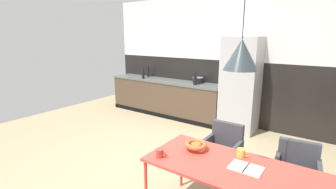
{
  "coord_description": "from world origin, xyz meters",
  "views": [
    {
      "loc": [
        2.02,
        -2.66,
        2.0
      ],
      "look_at": [
        -0.35,
        0.68,
        1.03
      ],
      "focal_mm": 26.64,
      "sensor_mm": 36.0,
      "label": 1
    }
  ],
  "objects": [
    {
      "name": "pendant_lamp_over_table_near",
      "position": [
        1.24,
        -0.43,
        1.84
      ],
      "size": [
        0.32,
        0.32,
        1.16
      ],
      "color": "black"
    },
    {
      "name": "armchair_near_window",
      "position": [
        0.77,
        0.47,
        0.5
      ],
      "size": [
        0.49,
        0.47,
        0.79
      ],
      "rotation": [
        0.0,
        0.0,
        3.14
      ],
      "color": "#3C3E40",
      "rests_on": "ground"
    },
    {
      "name": "refrigerator_column",
      "position": [
        0.29,
        2.39,
        0.99
      ],
      "size": [
        0.73,
        0.6,
        1.99
      ],
      "primitive_type": "cube",
      "color": "#ADAFB2",
      "rests_on": "ground"
    },
    {
      "name": "mug_white_ceramic",
      "position": [
        0.52,
        -0.7,
        0.77
      ],
      "size": [
        0.13,
        0.09,
        0.09
      ],
      "color": "#B23D33",
      "rests_on": "dining_table"
    },
    {
      "name": "back_wall_splashback_dark",
      "position": [
        0.0,
        2.75,
        0.73
      ],
      "size": [
        6.7,
        0.12,
        1.45
      ],
      "primitive_type": "cube",
      "color": "black",
      "rests_on": "ground"
    },
    {
      "name": "open_book",
      "position": [
        1.36,
        -0.41,
        0.73
      ],
      "size": [
        0.31,
        0.23,
        0.02
      ],
      "color": "white",
      "rests_on": "dining_table"
    },
    {
      "name": "kitchen_counter",
      "position": [
        -1.65,
        2.39,
        0.45
      ],
      "size": [
        3.14,
        0.63,
        0.9
      ],
      "color": "brown",
      "rests_on": "ground"
    },
    {
      "name": "bottle_wine_green",
      "position": [
        -2.26,
        2.25,
        1.01
      ],
      "size": [
        0.07,
        0.07,
        0.29
      ],
      "color": "black",
      "rests_on": "kitchen_counter"
    },
    {
      "name": "bottle_oil_tall",
      "position": [
        -0.72,
        2.27,
        1.01
      ],
      "size": [
        0.07,
        0.07,
        0.29
      ],
      "color": "black",
      "rests_on": "kitchen_counter"
    },
    {
      "name": "cooking_pot",
      "position": [
        -0.78,
        2.52,
        0.97
      ],
      "size": [
        0.25,
        0.25,
        0.16
      ],
      "color": "black",
      "rests_on": "kitchen_counter"
    },
    {
      "name": "back_wall_panel_upper",
      "position": [
        0.0,
        2.75,
        2.18
      ],
      "size": [
        6.7,
        0.12,
        1.45
      ],
      "primitive_type": "cube",
      "color": "white",
      "rests_on": "back_wall_splashback_dark"
    },
    {
      "name": "dining_table",
      "position": [
        1.24,
        -0.45,
        0.68
      ],
      "size": [
        1.76,
        0.81,
        0.73
      ],
      "color": "#D94539",
      "rests_on": "ground"
    },
    {
      "name": "armchair_by_stool",
      "position": [
        1.72,
        0.39,
        0.51
      ],
      "size": [
        0.54,
        0.52,
        0.77
      ],
      "rotation": [
        0.0,
        0.0,
        3.27
      ],
      "color": "#3C3E40",
      "rests_on": "ground"
    },
    {
      "name": "ground_plane",
      "position": [
        0.0,
        0.0,
        0.0
      ],
      "size": [
        8.71,
        8.71,
        0.0
      ],
      "primitive_type": "plane",
      "color": "tan"
    },
    {
      "name": "fruit_bowl",
      "position": [
        0.75,
        -0.33,
        0.79
      ],
      "size": [
        0.26,
        0.26,
        0.09
      ],
      "color": "#B2662D",
      "rests_on": "dining_table"
    },
    {
      "name": "mug_dark_espresso",
      "position": [
        1.23,
        -0.2,
        0.77
      ],
      "size": [
        0.13,
        0.09,
        0.09
      ],
      "color": "gold",
      "rests_on": "dining_table"
    },
    {
      "name": "bottle_spice_small",
      "position": [
        -2.34,
        2.55,
        1.02
      ],
      "size": [
        0.07,
        0.07,
        0.31
      ],
      "color": "black",
      "rests_on": "kitchen_counter"
    }
  ]
}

